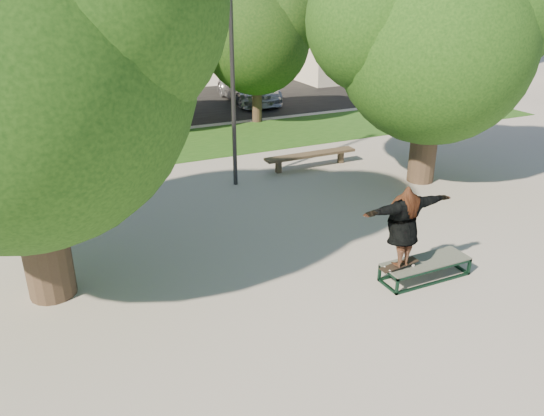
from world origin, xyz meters
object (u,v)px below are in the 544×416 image
tree_left (1,48)px  car_dark (87,99)px  bench (311,156)px  car_silver_a (44,109)px  tree_right (432,34)px  grind_box (425,269)px  car_silver_b (248,86)px  car_grey (121,96)px  lamppost (232,73)px

tree_left → car_dark: (2.58, 14.16, -3.65)m
bench → car_silver_a: car_silver_a is taller
tree_right → grind_box: 6.91m
grind_box → car_silver_b: (3.28, 16.94, 0.53)m
tree_left → car_dark: bearing=79.7°
car_dark → car_grey: size_ratio=0.96×
grind_box → bench: bearing=80.0°
lamppost → car_grey: 11.30m
tree_left → bench: bearing=28.4°
car_silver_a → tree_right: bearing=-42.2°
tree_left → bench: (7.96, 4.30, -4.03)m
tree_right → lamppost: 5.36m
lamppost → grind_box: size_ratio=3.39×
lamppost → bench: 3.86m
tree_right → car_grey: tree_right is taller
tree_right → lamppost: tree_right is taller
lamppost → car_silver_a: bearing=115.7°
car_dark → grind_box: bearing=-72.4°
grind_box → tree_right: bearing=52.7°
car_dark → car_grey: car_dark is taller
car_silver_a → bench: bearing=-43.4°
bench → car_grey: bearing=109.7°
car_grey → bench: bearing=-77.9°
lamppost → bench: (2.66, 0.40, -2.76)m
grind_box → car_silver_a: (-5.96, 15.78, 0.51)m
lamppost → grind_box: bearing=-77.3°
grind_box → car_grey: 17.61m
grind_box → car_silver_a: size_ratio=0.44×
car_grey → car_silver_b: size_ratio=0.99×
tree_right → car_grey: size_ratio=1.33×
grind_box → car_silver_a: car_silver_a is taller
bench → car_grey: size_ratio=0.62×
bench → car_grey: 11.24m
car_dark → car_grey: (1.53, 0.70, -0.09)m
lamppost → car_silver_b: (4.74, 10.49, -2.43)m
lamppost → bench: size_ratio=2.02×
car_dark → tree_left: bearing=-96.8°
bench → car_silver_b: car_silver_b is taller
lamppost → car_grey: (-1.18, 10.96, -2.47)m
tree_left → car_silver_b: size_ratio=1.44×
car_dark → car_grey: 1.69m
tree_right → lamppost: bearing=158.7°
lamppost → car_silver_b: 11.76m
tree_right → car_silver_a: (-9.42, 11.25, -3.40)m
car_grey → car_silver_b: car_silver_b is taller
tree_left → grind_box: 8.36m
grind_box → car_dark: size_ratio=0.38×
grind_box → bench: (1.21, 6.85, 0.20)m
tree_left → tree_right: 10.41m
lamppost → car_silver_a: lamppost is taller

